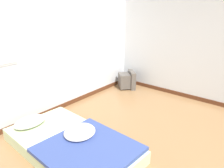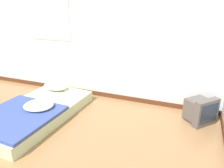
{
  "view_description": "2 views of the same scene",
  "coord_description": "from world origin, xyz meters",
  "views": [
    {
      "loc": [
        -2.06,
        -0.5,
        2.04
      ],
      "look_at": [
        1.1,
        2.08,
        0.55
      ],
      "focal_mm": 35.0,
      "sensor_mm": 36.0,
      "label": 1
    },
    {
      "loc": [
        2.12,
        -0.97,
        1.9
      ],
      "look_at": [
        0.89,
        2.15,
        0.62
      ],
      "focal_mm": 35.0,
      "sensor_mm": 36.0,
      "label": 2
    }
  ],
  "objects": [
    {
      "name": "wall_back",
      "position": [
        -0.01,
        2.96,
        1.29
      ],
      "size": [
        7.73,
        0.08,
        2.6
      ],
      "color": "silver",
      "rests_on": "ground_plane"
    },
    {
      "name": "mattress_bed",
      "position": [
        -0.35,
        1.66,
        0.13
      ],
      "size": [
        1.22,
        2.09,
        0.34
      ],
      "color": "beige",
      "rests_on": "ground_plane"
    },
    {
      "name": "crt_tv",
      "position": [
        2.3,
        2.55,
        0.21
      ],
      "size": [
        0.56,
        0.56,
        0.44
      ],
      "color": "#56514C",
      "rests_on": "ground_plane"
    }
  ]
}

